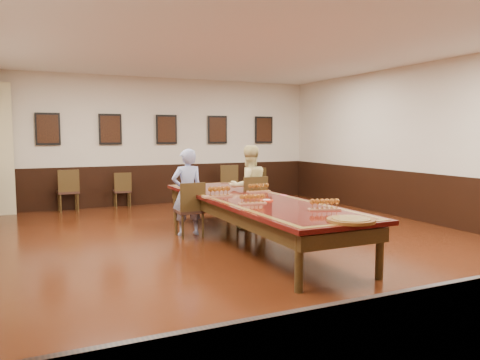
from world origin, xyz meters
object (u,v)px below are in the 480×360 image
spare_chair_d (256,183)px  chair_man (189,209)px  person_woman (249,187)px  chair_woman (251,203)px  person_man (187,192)px  spare_chair_c (228,184)px  conference_table (253,207)px  spare_chair_a (68,190)px  spare_chair_b (122,190)px  carved_platter (351,220)px

spare_chair_d → chair_man: bearing=35.6°
chair_man → person_woman: (1.25, 0.19, 0.31)m
chair_woman → person_man: 1.27m
chair_man → spare_chair_c: size_ratio=0.97×
spare_chair_d → person_man: bearing=34.9°
person_man → conference_table: bearing=124.7°
spare_chair_a → spare_chair_b: spare_chair_a is taller
chair_woman → person_man: (-1.24, 0.02, 0.26)m
spare_chair_b → person_woman: (1.69, -3.58, 0.36)m
chair_woman → carved_platter: chair_woman is taller
person_woman → spare_chair_d: bearing=-115.7°
spare_chair_a → spare_chair_b: size_ratio=1.13×
person_man → person_woman: person_woman is taller
spare_chair_d → carved_platter: size_ratio=1.29×
person_man → carved_platter: size_ratio=2.27×
person_man → spare_chair_c: bearing=-123.5°
spare_chair_d → person_woman: person_woman is taller
person_man → spare_chair_d: bearing=-131.2°
chair_man → conference_table: chair_man is taller
spare_chair_a → carved_platter: size_ratio=1.45×
spare_chair_a → carved_platter: bearing=107.8°
spare_chair_b → spare_chair_c: (2.68, -0.29, 0.06)m
spare_chair_a → spare_chair_b: 1.25m
spare_chair_d → conference_table: (-2.44, -4.72, 0.18)m
spare_chair_c → conference_table: size_ratio=0.20×
spare_chair_b → person_man: person_man is taller
chair_man → spare_chair_b: size_ratio=1.11×
chair_woman → conference_table: 1.18m
spare_chair_c → spare_chair_d: bearing=-152.7°
spare_chair_c → spare_chair_b: bearing=6.0°
chair_woman → spare_chair_a: size_ratio=1.03×
spare_chair_c → spare_chair_d: (0.95, 0.26, -0.06)m
spare_chair_b → person_man: 3.71m
spare_chair_a → person_man: size_ratio=0.64×
chair_man → spare_chair_b: 3.79m
chair_woman → spare_chair_c: chair_woman is taller
person_woman → conference_table: person_woman is taller
spare_chair_b → person_woman: person_woman is taller
spare_chair_d → carved_platter: 7.42m
spare_chair_a → carved_platter: (2.57, -7.00, 0.28)m
carved_platter → person_man: bearing=104.4°
spare_chair_d → person_man: 4.84m
spare_chair_a → spare_chair_c: bearing=174.5°
spare_chair_d → chair_woman: bearing=48.1°
chair_man → spare_chair_c: spare_chair_c is taller
spare_chair_b → spare_chair_d: spare_chair_d is taller
carved_platter → person_woman: bearing=83.9°
spare_chair_a → conference_table: spare_chair_a is taller
chair_man → person_man: 0.30m
chair_woman → carved_platter: bearing=86.9°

